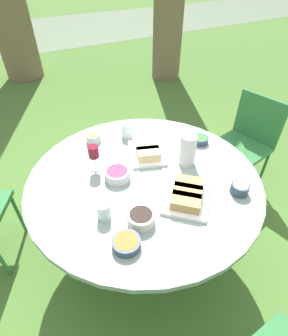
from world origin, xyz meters
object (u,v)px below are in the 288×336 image
at_px(water_pitcher, 188,150).
at_px(dining_table, 144,186).
at_px(chair_near_right, 248,138).
at_px(wine_glass, 94,153).

bearing_deg(water_pitcher, dining_table, 174.48).
bearing_deg(dining_table, chair_near_right, 10.05).
height_order(chair_near_right, water_pitcher, water_pitcher).
xyz_separation_m(chair_near_right, wine_glass, (-1.45, -0.01, 0.37)).
xyz_separation_m(water_pitcher, wine_glass, (-0.54, 0.24, 0.02)).
relative_size(water_pitcher, wine_glass, 1.18).
height_order(dining_table, wine_glass, wine_glass).
relative_size(chair_near_right, water_pitcher, 4.28).
relative_size(dining_table, chair_near_right, 1.62).
bearing_deg(water_pitcher, wine_glass, 156.39).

